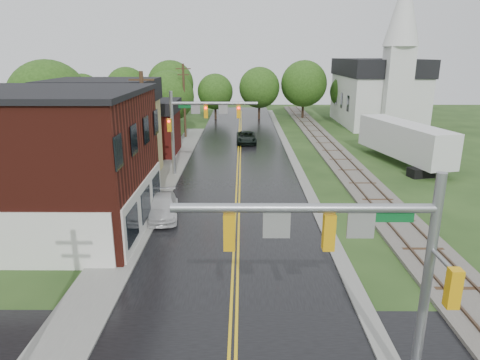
{
  "coord_description": "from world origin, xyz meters",
  "views": [
    {
      "loc": [
        0.34,
        -8.84,
        10.22
      ],
      "look_at": [
        0.21,
        13.71,
        3.5
      ],
      "focal_mm": 32.0,
      "sensor_mm": 36.0,
      "label": 1
    }
  ],
  "objects_px": {
    "church": "(380,85)",
    "traffic_signal_far": "(197,118)",
    "tree_left_e": "(170,97)",
    "semi_trailer": "(404,140)",
    "utility_pole_b": "(145,131)",
    "pickup_white": "(163,207)",
    "brick_building": "(21,162)",
    "traffic_signal_near": "(355,250)",
    "tree_left_c": "(118,105)",
    "utility_pole_c": "(184,100)",
    "tree_left_b": "(51,102)",
    "suv_dark": "(246,138)"
  },
  "relations": [
    {
      "from": "tree_left_c",
      "to": "tree_left_e",
      "type": "relative_size",
      "value": 0.94
    },
    {
      "from": "utility_pole_b",
      "to": "tree_left_e",
      "type": "xyz_separation_m",
      "value": [
        -2.05,
        23.9,
        0.09
      ]
    },
    {
      "from": "church",
      "to": "traffic_signal_near",
      "type": "bearing_deg",
      "value": -107.72
    },
    {
      "from": "church",
      "to": "semi_trailer",
      "type": "bearing_deg",
      "value": -100.9
    },
    {
      "from": "church",
      "to": "brick_building",
      "type": "bearing_deg",
      "value": -129.98
    },
    {
      "from": "traffic_signal_far",
      "to": "tree_left_e",
      "type": "height_order",
      "value": "tree_left_e"
    },
    {
      "from": "brick_building",
      "to": "utility_pole_b",
      "type": "bearing_deg",
      "value": 50.93
    },
    {
      "from": "traffic_signal_far",
      "to": "tree_left_e",
      "type": "distance_m",
      "value": 19.65
    },
    {
      "from": "traffic_signal_far",
      "to": "semi_trailer",
      "type": "bearing_deg",
      "value": 11.93
    },
    {
      "from": "tree_left_e",
      "to": "semi_trailer",
      "type": "bearing_deg",
      "value": -31.27
    },
    {
      "from": "utility_pole_c",
      "to": "pickup_white",
      "type": "xyz_separation_m",
      "value": [
        2.0,
        -26.97,
        -4.04
      ]
    },
    {
      "from": "traffic_signal_near",
      "to": "tree_left_b",
      "type": "distance_m",
      "value": 36.73
    },
    {
      "from": "traffic_signal_far",
      "to": "utility_pole_c",
      "type": "relative_size",
      "value": 0.82
    },
    {
      "from": "tree_left_b",
      "to": "suv_dark",
      "type": "distance_m",
      "value": 21.21
    },
    {
      "from": "tree_left_b",
      "to": "suv_dark",
      "type": "bearing_deg",
      "value": 25.16
    },
    {
      "from": "traffic_signal_near",
      "to": "tree_left_c",
      "type": "relative_size",
      "value": 0.96
    },
    {
      "from": "church",
      "to": "traffic_signal_far",
      "type": "height_order",
      "value": "church"
    },
    {
      "from": "brick_building",
      "to": "semi_trailer",
      "type": "distance_m",
      "value": 32.42
    },
    {
      "from": "traffic_signal_far",
      "to": "semi_trailer",
      "type": "height_order",
      "value": "traffic_signal_far"
    },
    {
      "from": "brick_building",
      "to": "utility_pole_c",
      "type": "relative_size",
      "value": 1.59
    },
    {
      "from": "tree_left_e",
      "to": "semi_trailer",
      "type": "distance_m",
      "value": 28.74
    },
    {
      "from": "tree_left_e",
      "to": "semi_trailer",
      "type": "relative_size",
      "value": 0.64
    },
    {
      "from": "tree_left_b",
      "to": "suv_dark",
      "type": "relative_size",
      "value": 1.98
    },
    {
      "from": "brick_building",
      "to": "utility_pole_b",
      "type": "distance_m",
      "value": 9.03
    },
    {
      "from": "utility_pole_b",
      "to": "pickup_white",
      "type": "distance_m",
      "value": 6.71
    },
    {
      "from": "traffic_signal_far",
      "to": "semi_trailer",
      "type": "relative_size",
      "value": 0.58
    },
    {
      "from": "utility_pole_b",
      "to": "tree_left_e",
      "type": "height_order",
      "value": "utility_pole_b"
    },
    {
      "from": "church",
      "to": "tree_left_e",
      "type": "bearing_deg",
      "value": -164.8
    },
    {
      "from": "traffic_signal_near",
      "to": "semi_trailer",
      "type": "xyz_separation_m",
      "value": [
        12.16,
        29.03,
        -2.65
      ]
    },
    {
      "from": "church",
      "to": "tree_left_c",
      "type": "xyz_separation_m",
      "value": [
        -33.85,
        -13.84,
        -1.32
      ]
    },
    {
      "from": "traffic_signal_near",
      "to": "tree_left_e",
      "type": "relative_size",
      "value": 0.9
    },
    {
      "from": "church",
      "to": "pickup_white",
      "type": "distance_m",
      "value": 44.6
    },
    {
      "from": "traffic_signal_far",
      "to": "utility_pole_b",
      "type": "height_order",
      "value": "utility_pole_b"
    },
    {
      "from": "utility_pole_b",
      "to": "tree_left_e",
      "type": "distance_m",
      "value": 23.99
    },
    {
      "from": "brick_building",
      "to": "semi_trailer",
      "type": "relative_size",
      "value": 1.13
    },
    {
      "from": "church",
      "to": "traffic_signal_far",
      "type": "bearing_deg",
      "value": -131.27
    },
    {
      "from": "tree_left_b",
      "to": "suv_dark",
      "type": "xyz_separation_m",
      "value": [
        18.65,
        8.76,
        -5.04
      ]
    },
    {
      "from": "utility_pole_b",
      "to": "traffic_signal_far",
      "type": "bearing_deg",
      "value": 56.32
    },
    {
      "from": "pickup_white",
      "to": "semi_trailer",
      "type": "height_order",
      "value": "semi_trailer"
    },
    {
      "from": "tree_left_e",
      "to": "pickup_white",
      "type": "height_order",
      "value": "tree_left_e"
    },
    {
      "from": "utility_pole_c",
      "to": "tree_left_e",
      "type": "height_order",
      "value": "utility_pole_c"
    },
    {
      "from": "traffic_signal_near",
      "to": "tree_left_e",
      "type": "bearing_deg",
      "value": 105.68
    },
    {
      "from": "tree_left_b",
      "to": "utility_pole_b",
      "type": "bearing_deg",
      "value": -41.86
    },
    {
      "from": "tree_left_c",
      "to": "tree_left_b",
      "type": "bearing_deg",
      "value": -116.56
    },
    {
      "from": "church",
      "to": "traffic_signal_far",
      "type": "distance_m",
      "value": 35.59
    },
    {
      "from": "utility_pole_c",
      "to": "semi_trailer",
      "type": "height_order",
      "value": "utility_pole_c"
    },
    {
      "from": "pickup_white",
      "to": "semi_trailer",
      "type": "relative_size",
      "value": 0.37
    },
    {
      "from": "traffic_signal_near",
      "to": "utility_pole_b",
      "type": "bearing_deg",
      "value": 117.19
    },
    {
      "from": "utility_pole_c",
      "to": "brick_building",
      "type": "bearing_deg",
      "value": -101.09
    },
    {
      "from": "utility_pole_c",
      "to": "tree_left_e",
      "type": "relative_size",
      "value": 1.1
    }
  ]
}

